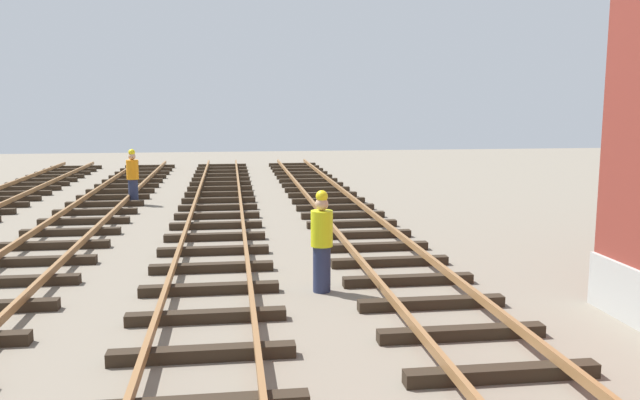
{
  "coord_description": "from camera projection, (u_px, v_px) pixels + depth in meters",
  "views": [
    {
      "loc": [
        -2.06,
        -1.53,
        3.44
      ],
      "look_at": [
        -0.44,
        10.23,
        1.64
      ],
      "focal_mm": 36.66,
      "sensor_mm": 36.0,
      "label": 1
    }
  ],
  "objects": [
    {
      "name": "track_worker_foreground",
      "position": [
        133.0,
        177.0,
        21.94
      ],
      "size": [
        0.4,
        0.4,
        1.87
      ],
      "color": "#262D4C",
      "rests_on": "ground"
    },
    {
      "name": "track_worker_distant",
      "position": [
        322.0,
        242.0,
        11.79
      ],
      "size": [
        0.4,
        0.4,
        1.87
      ],
      "color": "#262D4C",
      "rests_on": "ground"
    }
  ]
}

